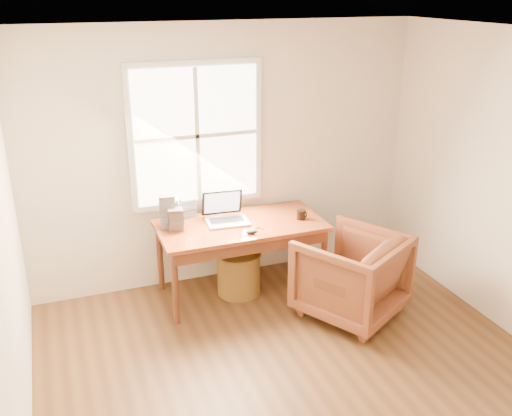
% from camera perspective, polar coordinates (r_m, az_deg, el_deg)
% --- Properties ---
extents(room_shell, '(4.04, 4.54, 2.64)m').
position_cam_1_polar(room_shell, '(3.89, 5.94, -2.69)').
color(room_shell, '#56361D').
rests_on(room_shell, ground).
extents(desk, '(1.60, 0.80, 0.04)m').
position_cam_1_polar(desk, '(5.52, -1.55, -1.75)').
color(desk, brown).
rests_on(desk, room_shell).
extents(armchair, '(1.17, 1.18, 0.80)m').
position_cam_1_polar(armchair, '(5.37, 9.48, -6.64)').
color(armchair, brown).
rests_on(armchair, room_shell).
extents(wicker_stool, '(0.52, 0.52, 0.43)m').
position_cam_1_polar(wicker_stool, '(5.73, -1.75, -6.54)').
color(wicker_stool, brown).
rests_on(wicker_stool, room_shell).
extents(laptop, '(0.46, 0.48, 0.32)m').
position_cam_1_polar(laptop, '(5.46, -2.88, 0.03)').
color(laptop, silver).
rests_on(laptop, desk).
extents(mouse, '(0.12, 0.09, 0.03)m').
position_cam_1_polar(mouse, '(5.28, -0.45, -2.42)').
color(mouse, black).
rests_on(mouse, desk).
extents(coffee_mug, '(0.10, 0.10, 0.10)m').
position_cam_1_polar(coffee_mug, '(5.61, 4.51, -0.66)').
color(coffee_mug, black).
rests_on(coffee_mug, desk).
extents(cd_stack_a, '(0.16, 0.15, 0.26)m').
position_cam_1_polar(cd_stack_a, '(5.51, -8.40, -0.29)').
color(cd_stack_a, silver).
rests_on(cd_stack_a, desk).
extents(cd_stack_b, '(0.15, 0.14, 0.21)m').
position_cam_1_polar(cd_stack_b, '(5.38, -8.05, -1.12)').
color(cd_stack_b, black).
rests_on(cd_stack_b, desk).
extents(cd_stack_c, '(0.16, 0.15, 0.32)m').
position_cam_1_polar(cd_stack_c, '(5.44, -8.86, -0.27)').
color(cd_stack_c, '#9E9FAC').
rests_on(cd_stack_c, desk).
extents(cd_stack_d, '(0.17, 0.16, 0.19)m').
position_cam_1_polar(cd_stack_d, '(5.68, -6.91, 0.05)').
color(cd_stack_d, '#ADB0B9').
rests_on(cd_stack_d, desk).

